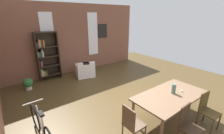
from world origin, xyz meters
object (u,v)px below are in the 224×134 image
Objects in this scene: dining_chair_near_left at (188,125)px; dining_chair_near_right at (207,109)px; vase_on_table at (174,89)px; bicycle_second at (42,129)px; dining_chair_head_left at (132,124)px; armchair_white at (85,71)px; potted_plant_by_shelf at (28,83)px; dining_table at (170,97)px; bookshelf_tall at (46,56)px.

dining_chair_near_right is (0.93, -0.00, 0.00)m from dining_chair_near_left.
vase_on_table is 0.28× the size of dining_chair_near_right.
bicycle_second is at bearing 158.60° from vase_on_table.
bicycle_second is (-1.58, 1.22, -0.16)m from dining_chair_head_left.
vase_on_table is 3.38m from bicycle_second.
dining_chair_near_right is 5.03m from armchair_white.
dining_chair_near_right is at bearing -57.25° from potted_plant_by_shelf.
armchair_white is (-0.36, 4.19, -0.40)m from dining_table.
vase_on_table is 1.57m from dining_chair_head_left.
dining_chair_near_left is (-0.59, -0.76, -0.37)m from vase_on_table.
bookshelf_tall is 2.15× the size of armchair_white.
dining_table is 3.24m from bicycle_second.
dining_table is 7.72× the size of vase_on_table.
dining_chair_head_left reaches higher than bicycle_second.
vase_on_table reaches higher than armchair_white.
bicycle_second is (-1.15, -3.67, -0.71)m from bookshelf_tall.
dining_chair_near_left is 2.02× the size of potted_plant_by_shelf.
dining_chair_head_left reaches higher than dining_table.
dining_chair_head_left is 0.54× the size of bicycle_second.
dining_chair_near_right is 0.97× the size of armchair_white.
vase_on_table is 5.20m from potted_plant_by_shelf.
vase_on_table reaches higher than dining_chair_near_left.
armchair_white is 3.96m from bicycle_second.
bicycle_second is at bearing -93.90° from potted_plant_by_shelf.
bicycle_second is at bearing -107.44° from bookshelf_tall.
vase_on_table is at bearing -0.03° from dining_chair_head_left.
dining_chair_near_right is (0.47, -0.76, -0.16)m from dining_table.
dining_table is 2.17× the size of dining_chair_near_right.
dining_table is 0.98× the size of bookshelf_tall.
dining_chair_near_left is at bearing -65.39° from potted_plant_by_shelf.
bookshelf_tall is at bearing 103.57° from dining_chair_near_left.
dining_chair_head_left is 2.02m from dining_chair_near_right.
dining_table is 4.23m from armchair_white.
vase_on_table is at bearing -0.00° from dining_table.
potted_plant_by_shelf is at bearing -147.05° from bookshelf_tall.
potted_plant_by_shelf is (-2.41, 0.08, -0.02)m from armchair_white.
dining_chair_near_left is 3.21m from bicycle_second.
dining_chair_head_left is 1.21m from dining_chair_near_left.
vase_on_table reaches higher than dining_table.
dining_chair_near_left is 5.84m from bookshelf_tall.
dining_chair_head_left and dining_chair_near_left have the same top height.
bicycle_second is 3.76× the size of potted_plant_by_shelf.
dining_chair_near_right is at bearing -0.01° from dining_chair_near_left.
vase_on_table reaches higher than dining_chair_head_left.
vase_on_table is 0.28× the size of dining_chair_near_left.
dining_table is at bearing -69.48° from bookshelf_tall.
vase_on_table is at bearing -21.40° from bicycle_second.
bookshelf_tall is at bearing 110.52° from dining_table.
potted_plant_by_shelf is (-1.37, 4.28, -0.25)m from dining_chair_head_left.
vase_on_table is 0.57× the size of potted_plant_by_shelf.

